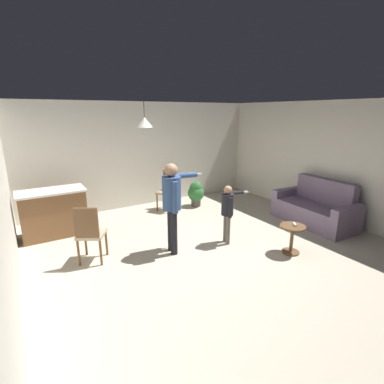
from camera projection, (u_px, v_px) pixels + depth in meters
name	position (u px, v px, depth m)	size (l,w,h in m)	color
ground	(215.00, 247.00, 5.41)	(7.68, 7.68, 0.00)	#B2A893
wall_back	(145.00, 155.00, 7.67)	(6.40, 0.10, 2.70)	silver
wall_right	(329.00, 161.00, 6.66)	(0.10, 6.40, 2.70)	silver
couch_floral	(315.00, 209.00, 6.50)	(0.96, 1.85, 1.00)	slate
kitchen_counter	(54.00, 213.00, 5.83)	(1.26, 0.66, 0.95)	brown
side_table_by_couch	(292.00, 236.00, 5.11)	(0.44, 0.44, 0.52)	brown
person_adult	(173.00, 199.00, 4.97)	(0.83, 0.46, 1.62)	black
person_child	(228.00, 208.00, 5.41)	(0.61, 0.32, 1.14)	#60564C
dining_chair_by_counter	(90.00, 232.00, 4.73)	(0.57, 0.57, 1.00)	brown
dining_chair_near_wall	(168.00, 189.00, 7.39)	(0.58, 0.58, 1.00)	brown
potted_plant_corner	(196.00, 193.00, 7.69)	(0.44, 0.44, 0.67)	#4C4742
spare_remote_on_table	(295.00, 224.00, 5.07)	(0.04, 0.13, 0.04)	white
ceiling_light_pendant	(145.00, 122.00, 5.69)	(0.32, 0.32, 0.55)	silver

